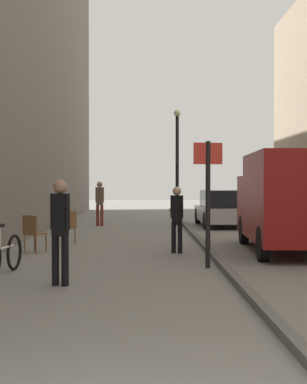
{
  "coord_description": "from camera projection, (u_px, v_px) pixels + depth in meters",
  "views": [
    {
      "loc": [
        -0.0,
        -2.92,
        1.76
      ],
      "look_at": [
        0.22,
        12.46,
        1.49
      ],
      "focal_mm": 51.29,
      "sensor_mm": 36.0,
      "label": 1
    }
  ],
  "objects": [
    {
      "name": "pedestrian_mid_block",
      "position": [
        177.0,
        215.0,
        13.58
      ],
      "size": [
        0.31,
        0.24,
        1.65
      ],
      "rotation": [
        0.0,
        0.0,
        -0.35
      ],
      "color": "black",
      "rests_on": "ground_plane"
    },
    {
      "name": "lamp_post",
      "position": [
        177.0,
        159.0,
        22.59
      ],
      "size": [
        0.28,
        0.28,
        4.76
      ],
      "color": "black",
      "rests_on": "ground_plane"
    },
    {
      "name": "cafe_chair_near_window",
      "position": [
        33.0,
        231.0,
        13.63
      ],
      "size": [
        0.6,
        0.6,
        0.94
      ],
      "rotation": [
        0.0,
        0.0,
        5.76
      ],
      "color": "brown",
      "rests_on": "ground_plane"
    },
    {
      "name": "pedestrian_main_foreground",
      "position": [
        60.0,
        225.0,
        9.29
      ],
      "size": [
        0.35,
        0.26,
        1.8
      ],
      "rotation": [
        0.0,
        0.0,
        -0.3
      ],
      "color": "black",
      "rests_on": "ground_plane"
    },
    {
      "name": "delivery_van",
      "position": [
        288.0,
        200.0,
        13.78
      ],
      "size": [
        2.27,
        5.17,
        2.47
      ],
      "rotation": [
        0.0,
        0.0,
        -0.06
      ],
      "color": "maroon",
      "rests_on": "ground_plane"
    },
    {
      "name": "pedestrian_far_crossing",
      "position": [
        100.0,
        200.0,
        22.07
      ],
      "size": [
        0.35,
        0.25,
        1.8
      ],
      "rotation": [
        0.0,
        0.0,
        -0.23
      ],
      "color": "maroon",
      "rests_on": "ground_plane"
    },
    {
      "name": "ground_plane",
      "position": [
        146.0,
        247.0,
        14.95
      ],
      "size": [
        80.0,
        80.0,
        0.0
      ],
      "primitive_type": "plane",
      "color": "gray"
    },
    {
      "name": "kerb_strip",
      "position": [
        203.0,
        244.0,
        14.97
      ],
      "size": [
        0.16,
        40.0,
        0.12
      ],
      "primitive_type": "cube",
      "color": "#615F5B",
      "rests_on": "ground_plane"
    },
    {
      "name": "bicycle_leaning",
      "position": [
        4.0,
        255.0,
        10.41
      ],
      "size": [
        0.3,
        1.76,
        0.98
      ],
      "rotation": [
        0.0,
        0.0,
        -0.13
      ],
      "color": "black",
      "rests_on": "ground_plane"
    },
    {
      "name": "street_sign_post",
      "position": [
        208.0,
        193.0,
        11.2
      ],
      "size": [
        0.6,
        0.11,
        2.6
      ],
      "rotation": [
        0.0,
        0.0,
        3.28
      ],
      "color": "black",
      "rests_on": "ground_plane"
    },
    {
      "name": "parked_car",
      "position": [
        222.0,
        208.0,
        22.01
      ],
      "size": [
        1.89,
        4.23,
        1.45
      ],
      "rotation": [
        0.0,
        0.0,
        0.01
      ],
      "color": "#B7B7BC",
      "rests_on": "ground_plane"
    },
    {
      "name": "cafe_chair_by_doorway",
      "position": [
        68.0,
        225.0,
        15.53
      ],
      "size": [
        0.62,
        0.62,
        0.94
      ],
      "rotation": [
        0.0,
        0.0,
        0.83
      ],
      "color": "brown",
      "rests_on": "ground_plane"
    }
  ]
}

